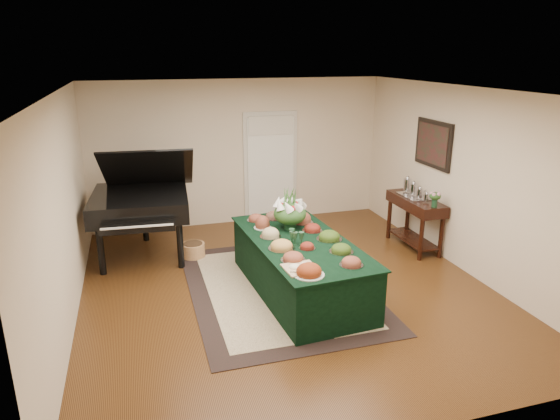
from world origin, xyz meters
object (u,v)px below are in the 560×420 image
object	(u,v)px
mahogany_sideboard	(415,209)
floral_centerpiece	(290,210)
buffet_table	(300,266)
grand_piano	(141,202)

from	to	relation	value
mahogany_sideboard	floral_centerpiece	bearing A→B (deg)	-167.49
buffet_table	grand_piano	world-z (taller)	grand_piano
floral_centerpiece	grand_piano	distance (m)	2.47
buffet_table	mahogany_sideboard	xyz separation A→B (m)	(2.35, 1.01, 0.29)
buffet_table	floral_centerpiece	xyz separation A→B (m)	(0.01, 0.49, 0.66)
grand_piano	buffet_table	bearing A→B (deg)	-44.01
grand_piano	mahogany_sideboard	distance (m)	4.45
floral_centerpiece	grand_piano	bearing A→B (deg)	144.30
buffet_table	grand_piano	bearing A→B (deg)	135.99
buffet_table	grand_piano	distance (m)	2.83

